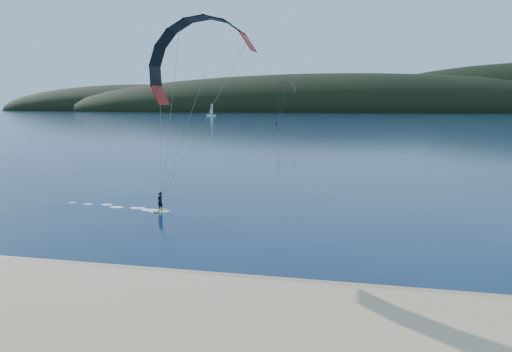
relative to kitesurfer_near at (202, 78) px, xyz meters
The scene contains 6 objects.
ground 19.64m from the kitesurfer_near, 86.92° to the right, with size 1800.00×1800.00×0.00m, color #071737.
wet_sand 16.16m from the kitesurfer_near, 85.71° to the right, with size 220.00×2.50×0.10m.
headland 729.39m from the kitesurfer_near, 89.88° to the left, with size 1200.00×310.00×140.00m.
kitesurfer_near is the anchor object (origin of this frame).
kitesurfer_far 176.25m from the kitesurfer_near, 97.31° to the left, with size 9.91×8.77×17.71m.
sailboat 402.71m from the kitesurfer_near, 107.83° to the left, with size 8.83×5.47×12.29m.
Camera 1 is at (11.44, -19.86, 9.37)m, focal length 34.82 mm.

